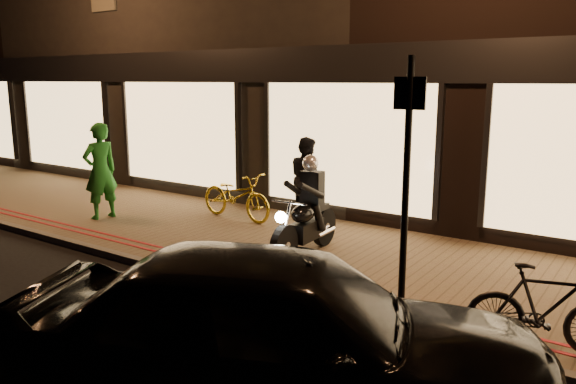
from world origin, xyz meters
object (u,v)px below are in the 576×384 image
object	(u,v)px
person_green	(100,171)
parked_car	(280,334)
bicycle_gold	(236,196)
sign_post	(406,178)
motorcycle	(307,217)

from	to	relation	value
person_green	parked_car	xyz separation A→B (m)	(6.79, -3.34, -0.31)
bicycle_gold	parked_car	xyz separation A→B (m)	(4.53, -4.81, 0.18)
sign_post	person_green	distance (m)	7.07
person_green	bicycle_gold	bearing A→B (deg)	132.44
sign_post	parked_car	world-z (taller)	sign_post
person_green	parked_car	distance (m)	7.58
sign_post	person_green	bearing A→B (deg)	170.58
bicycle_gold	sign_post	bearing A→B (deg)	-114.35
bicycle_gold	person_green	bearing A→B (deg)	127.98
motorcycle	parked_car	xyz separation A→B (m)	(2.11, -3.66, 0.04)
motorcycle	bicycle_gold	bearing A→B (deg)	150.40
sign_post	person_green	world-z (taller)	sign_post
person_green	parked_car	bearing A→B (deg)	73.26
sign_post	person_green	xyz separation A→B (m)	(-6.94, 1.15, -0.72)
bicycle_gold	parked_car	distance (m)	6.61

